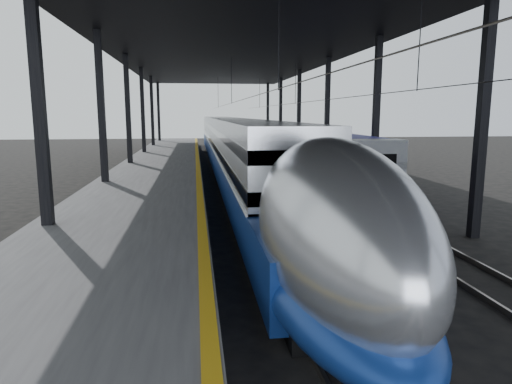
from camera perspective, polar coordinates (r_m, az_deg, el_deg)
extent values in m
plane|color=black|center=(11.66, -2.81, -13.77)|extent=(160.00, 160.00, 0.00)
cube|color=#4C4C4F|center=(31.05, -12.41, 1.80)|extent=(6.00, 80.00, 1.00)
cube|color=gold|center=(30.87, -7.25, 2.86)|extent=(0.30, 80.00, 0.01)
cube|color=slate|center=(31.07, -3.56, 1.24)|extent=(0.08, 80.00, 0.16)
cube|color=slate|center=(31.20, -0.92, 1.29)|extent=(0.08, 80.00, 0.16)
cube|color=slate|center=(31.81, 5.46, 1.41)|extent=(0.08, 80.00, 0.16)
cube|color=slate|center=(32.16, 7.96, 1.45)|extent=(0.08, 80.00, 0.16)
cube|color=black|center=(16.42, -25.38, 8.29)|extent=(0.35, 0.35, 9.00)
cube|color=black|center=(18.83, 26.44, 8.27)|extent=(0.35, 0.35, 9.00)
cube|color=black|center=(26.13, -18.72, 8.88)|extent=(0.35, 0.35, 9.00)
cube|color=black|center=(27.71, 14.77, 9.09)|extent=(0.35, 0.35, 9.00)
cube|color=black|center=(36.00, -15.69, 9.12)|extent=(0.35, 0.35, 9.00)
cube|color=black|center=(37.16, 8.87, 9.36)|extent=(0.35, 0.35, 9.00)
cube|color=black|center=(45.93, -13.96, 9.24)|extent=(0.35, 0.35, 9.00)
cube|color=black|center=(46.84, 5.38, 9.48)|extent=(0.35, 0.35, 9.00)
cube|color=black|center=(55.88, -12.84, 9.31)|extent=(0.35, 0.35, 9.00)
cube|color=black|center=(56.63, 3.09, 9.54)|extent=(0.35, 0.35, 9.00)
cube|color=black|center=(65.84, -12.06, 9.36)|extent=(0.35, 0.35, 9.00)
cube|color=black|center=(66.49, 1.47, 9.57)|extent=(0.35, 0.35, 9.00)
cube|color=black|center=(31.13, -2.55, 18.20)|extent=(18.00, 75.00, 0.45)
cylinder|color=slate|center=(30.80, -2.31, 11.29)|extent=(0.03, 74.00, 0.03)
cylinder|color=slate|center=(31.66, 6.91, 11.18)|extent=(0.03, 74.00, 0.03)
cube|color=silver|center=(40.91, -3.60, 6.41)|extent=(2.91, 57.00, 4.01)
cube|color=navy|center=(39.51, -3.42, 4.47)|extent=(2.99, 62.00, 1.55)
cube|color=silver|center=(40.94, -3.59, 5.78)|extent=(3.01, 57.00, 0.10)
cube|color=black|center=(40.86, -3.61, 8.02)|extent=(2.95, 57.00, 0.42)
cube|color=black|center=(40.91, -3.60, 6.41)|extent=(2.95, 57.00, 0.42)
ellipsoid|color=silver|center=(9.99, 9.33, -4.82)|extent=(2.91, 8.40, 4.01)
ellipsoid|color=navy|center=(10.34, 9.15, -11.02)|extent=(2.99, 8.40, 1.71)
ellipsoid|color=black|center=(7.43, 15.32, -3.73)|extent=(1.50, 2.20, 0.90)
cube|color=black|center=(10.65, 9.03, -15.07)|extent=(2.21, 2.60, 0.40)
cube|color=black|center=(31.69, -2.34, 1.63)|extent=(2.21, 2.60, 0.40)
cube|color=navy|center=(28.95, 8.22, 3.98)|extent=(2.53, 18.00, 3.43)
cube|color=#989BA0|center=(21.05, 14.42, 1.65)|extent=(2.57, 1.20, 3.47)
cube|color=black|center=(20.39, 15.15, 3.54)|extent=(1.53, 0.06, 0.77)
cube|color=#B30D1C|center=(20.54, 15.01, 0.28)|extent=(1.08, 0.06, 0.50)
cube|color=#989BA0|center=(47.46, 1.96, 6.26)|extent=(2.53, 18.00, 3.43)
cube|color=#989BA0|center=(66.25, -0.78, 7.24)|extent=(2.53, 18.00, 3.43)
cube|color=black|center=(23.53, 12.08, -1.45)|extent=(1.99, 2.40, 0.36)
cube|color=black|center=(44.64, 2.59, 3.95)|extent=(1.99, 2.40, 0.36)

